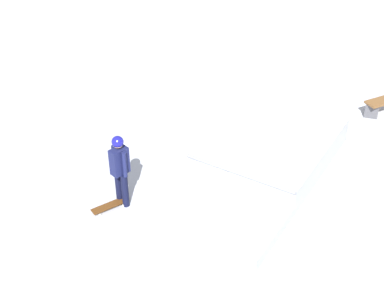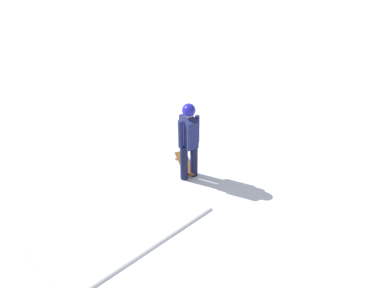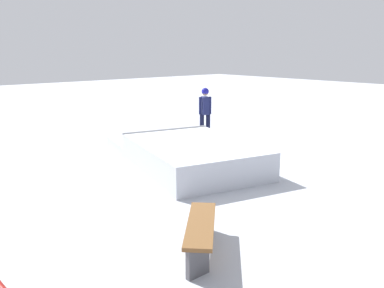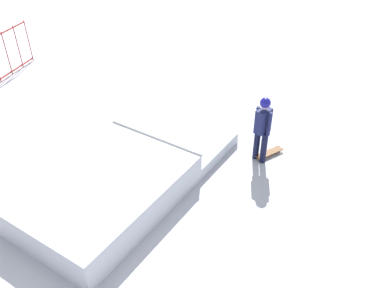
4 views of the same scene
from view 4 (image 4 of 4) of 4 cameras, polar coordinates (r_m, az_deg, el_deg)
name	(u,v)px [view 4 (image 4 of 4)]	position (r m, az deg, el deg)	size (l,w,h in m)	color
ground_plane	(98,218)	(8.71, -13.09, -10.15)	(60.00, 60.00, 0.00)	#B2B7C1
skate_ramp	(119,181)	(9.01, -10.22, -5.15)	(5.87, 3.85, 0.74)	silver
skater	(263,125)	(9.56, 9.95, 2.64)	(0.44, 0.40, 1.73)	black
skateboard	(269,153)	(10.27, 10.83, -1.22)	(0.75, 0.65, 0.09)	#593314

